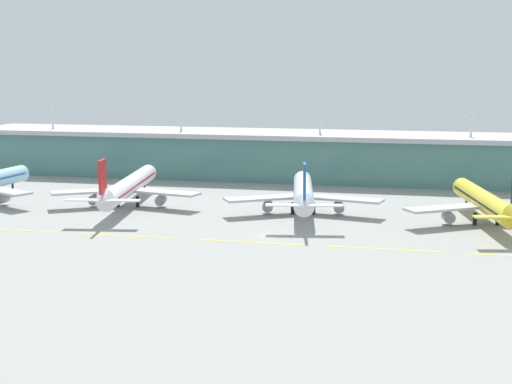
{
  "coord_description": "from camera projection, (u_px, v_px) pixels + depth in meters",
  "views": [
    {
      "loc": [
        41.92,
        -197.9,
        45.53
      ],
      "look_at": [
        -9.45,
        28.46,
        7.0
      ],
      "focal_mm": 54.49,
      "sensor_mm": 36.0,
      "label": 1
    }
  ],
  "objects": [
    {
      "name": "airliner_far_middle",
      "position": [
        486.0,
        202.0,
        221.36
      ],
      "size": [
        47.75,
        62.19,
        18.9
      ],
      "color": "yellow",
      "rests_on": "ground"
    },
    {
      "name": "taxiway_stripe_west",
      "position": [
        10.0,
        230.0,
        214.7
      ],
      "size": [
        28.0,
        0.7,
        0.04
      ],
      "primitive_type": "cube",
      "color": "yellow",
      "rests_on": "ground"
    },
    {
      "name": "airliner_center",
      "position": [
        303.0,
        193.0,
        237.23
      ],
      "size": [
        48.07,
        62.02,
        18.9
      ],
      "color": "white",
      "rests_on": "ground"
    },
    {
      "name": "airliner_near_middle",
      "position": [
        128.0,
        186.0,
        249.34
      ],
      "size": [
        48.2,
        70.89,
        18.9
      ],
      "color": "white",
      "rests_on": "ground"
    },
    {
      "name": "taxiway_stripe_centre",
      "position": [
        249.0,
        242.0,
        199.85
      ],
      "size": [
        28.0,
        0.7,
        0.04
      ],
      "primitive_type": "cube",
      "color": "yellow",
      "rests_on": "ground"
    },
    {
      "name": "taxiway_stripe_mid_west",
      "position": [
        125.0,
        236.0,
        207.27
      ],
      "size": [
        28.0,
        0.7,
        0.04
      ],
      "primitive_type": "cube",
      "color": "yellow",
      "rests_on": "ground"
    },
    {
      "name": "taxiway_stripe_mid_east",
      "position": [
        382.0,
        249.0,
        192.43
      ],
      "size": [
        28.0,
        0.7,
        0.04
      ],
      "primitive_type": "cube",
      "color": "yellow",
      "rests_on": "ground"
    },
    {
      "name": "ground_plane",
      "position": [
        267.0,
        236.0,
        207.0
      ],
      "size": [
        600.0,
        600.0,
        0.0
      ],
      "primitive_type": "plane",
      "color": "gray"
    },
    {
      "name": "terminal_building",
      "position": [
        322.0,
        156.0,
        305.33
      ],
      "size": [
        288.0,
        34.0,
        27.64
      ],
      "color": "slate",
      "rests_on": "ground"
    }
  ]
}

